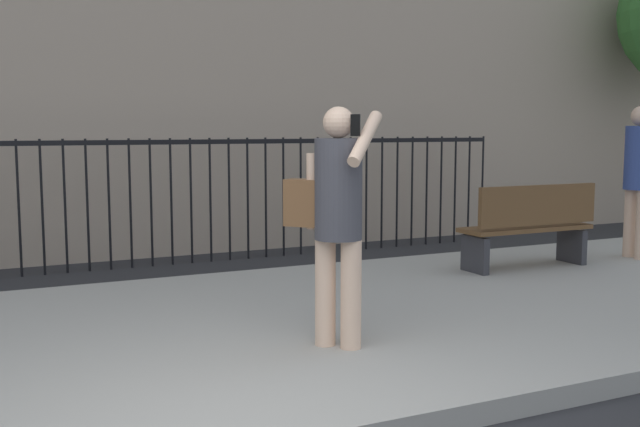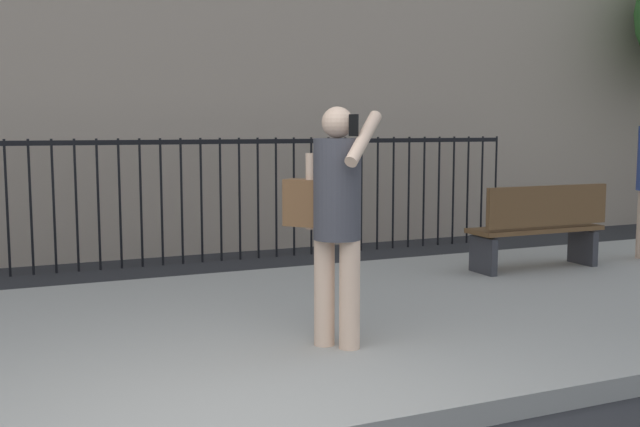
# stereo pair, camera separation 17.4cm
# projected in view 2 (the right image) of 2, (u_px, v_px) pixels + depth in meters

# --- Properties ---
(sidewalk) EXTENTS (28.00, 4.40, 0.15)m
(sidewalk) POSITION_uv_depth(u_px,v_px,m) (150.00, 345.00, 5.72)
(sidewalk) COLOR #9E9B93
(sidewalk) RESTS_ON ground
(iron_fence) EXTENTS (12.03, 0.04, 1.60)m
(iron_fence) POSITION_uv_depth(u_px,v_px,m) (87.00, 187.00, 8.98)
(iron_fence) COLOR black
(iron_fence) RESTS_ON ground
(pedestrian_on_phone) EXTENTS (0.67, 0.70, 1.73)m
(pedestrian_on_phone) POSITION_uv_depth(u_px,v_px,m) (334.00, 209.00, 5.32)
(pedestrian_on_phone) COLOR beige
(pedestrian_on_phone) RESTS_ON sidewalk
(street_bench) EXTENTS (1.60, 0.45, 0.95)m
(street_bench) POSITION_uv_depth(u_px,v_px,m) (540.00, 225.00, 8.30)
(street_bench) COLOR brown
(street_bench) RESTS_ON sidewalk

